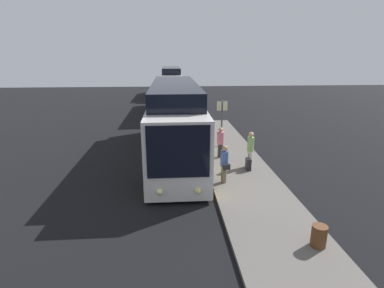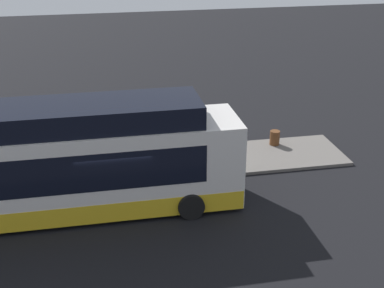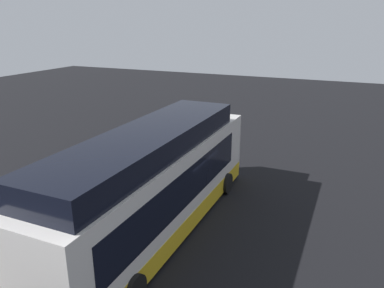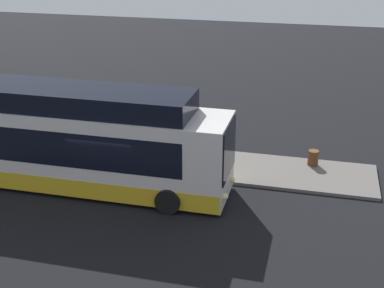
% 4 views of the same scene
% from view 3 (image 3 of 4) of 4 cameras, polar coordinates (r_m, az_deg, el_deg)
% --- Properties ---
extents(ground, '(80.00, 80.00, 0.00)m').
position_cam_3_polar(ground, '(15.53, -1.94, -10.37)').
color(ground, black).
extents(platform, '(20.00, 3.10, 0.13)m').
position_cam_3_polar(platform, '(16.97, -11.65, -7.91)').
color(platform, '#605B56').
rests_on(platform, ground).
extents(bus_lead, '(12.07, 2.87, 3.99)m').
position_cam_3_polar(bus_lead, '(13.51, -5.57, -6.45)').
color(bus_lead, silver).
rests_on(bus_lead, ground).
extents(passenger_boarding, '(0.56, 0.41, 1.66)m').
position_cam_3_polar(passenger_boarding, '(18.22, -4.28, -2.38)').
color(passenger_boarding, '#6B604C').
rests_on(passenger_boarding, platform).
extents(passenger_waiting, '(0.53, 0.53, 1.64)m').
position_cam_3_polar(passenger_waiting, '(15.80, -11.27, -6.12)').
color(passenger_waiting, '#2D2D33').
rests_on(passenger_waiting, platform).
extents(passenger_with_bags, '(0.37, 0.37, 1.75)m').
position_cam_3_polar(passenger_with_bags, '(17.54, -11.81, -3.34)').
color(passenger_with_bags, silver).
rests_on(passenger_with_bags, platform).
extents(suitcase, '(0.40, 0.21, 0.80)m').
position_cam_3_polar(suitcase, '(18.04, -10.35, -4.98)').
color(suitcase, black).
rests_on(suitcase, platform).
extents(sign_post, '(0.10, 0.63, 2.74)m').
position_cam_3_polar(sign_post, '(14.21, -17.73, -5.82)').
color(sign_post, '#4C4C51').
rests_on(sign_post, platform).
extents(trash_bin, '(0.44, 0.44, 0.65)m').
position_cam_3_polar(trash_bin, '(23.14, -3.04, 0.64)').
color(trash_bin, '#593319').
rests_on(trash_bin, platform).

